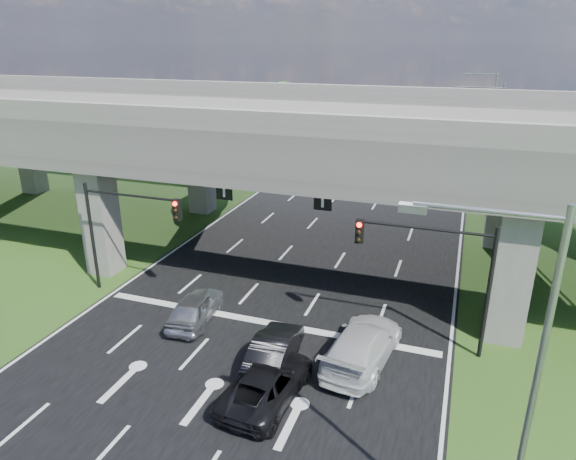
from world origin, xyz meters
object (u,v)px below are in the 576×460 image
Objects in this scene: car_dark at (274,350)px; car_white at (362,345)px; signal_left at (123,221)px; streetlight_beyond at (488,114)px; streetlight_near at (517,379)px; streetlight_far at (491,142)px; car_silver at (196,307)px; signal_right at (437,262)px; car_trailing at (267,383)px.

car_white reaches higher than car_dark.
streetlight_beyond reaches higher than signal_left.
signal_left is 0.60× the size of streetlight_near.
streetlight_far is at bearing 48.22° from signal_left.
streetlight_near is 2.33× the size of car_silver.
streetlight_beyond is (2.27, 36.06, 1.66)m from signal_right.
streetlight_near reaches higher than car_silver.
car_silver reaches higher than car_trailing.
streetlight_near reaches higher than signal_left.
car_white is (-2.58, -2.06, -3.33)m from signal_right.
streetlight_beyond is (0.00, 46.00, 0.00)m from streetlight_near.
car_white is (3.45, 1.46, 0.10)m from car_dark.
streetlight_near is at bearing 128.61° from car_white.
streetlight_far is at bearing 90.00° from streetlight_near.
streetlight_near reaches higher than signal_right.
signal_right is at bearing -96.47° from streetlight_far.
streetlight_near is 11.66m from car_dark.
streetlight_near is at bearing 155.70° from car_trailing.
signal_right is 4.69m from car_white.
signal_right is 7.78m from car_dark.
car_white is (13.07, -2.06, -3.33)m from signal_left.
streetlight_near reaches higher than car_white.
signal_left is 20.56m from streetlight_near.
car_silver is (4.74, -1.41, -3.43)m from signal_left.
car_white is at bearing -141.33° from signal_right.
streetlight_far is at bearing -128.56° from car_silver.
signal_right is 0.60× the size of streetlight_near.
streetlight_far is (17.92, 20.06, 1.66)m from signal_left.
streetlight_beyond is at bearing -116.39° from car_silver.
signal_left is at bearing 150.98° from streetlight_near.
streetlight_beyond is 42.72m from car_trailing.
streetlight_near is at bearing -90.00° from streetlight_far.
car_trailing is (10.14, -5.64, -3.46)m from signal_left.
streetlight_near is 10.26m from car_trailing.
streetlight_beyond is at bearing -105.74° from car_dark.
signal_right is 1.36× the size of car_dark.
streetlight_far reaches higher than signal_left.
streetlight_far is 2.33× the size of car_silver.
car_dark is (-6.02, -3.52, -3.43)m from signal_right.
car_silver is 0.97× the size of car_dark.
streetlight_near is at bearing 138.37° from car_dark.
car_dark is (-8.30, -23.58, -5.09)m from streetlight_far.
signal_right is at bearing -129.68° from car_trailing.
car_trailing is (0.52, -2.11, -0.03)m from car_dark.
car_silver is 0.75× the size of car_white.
car_silver is at bearing -27.24° from car_dark.
streetlight_near is (2.27, -9.94, 1.66)m from signal_right.
streetlight_beyond is at bearing 86.39° from signal_right.
car_dark is at bearing -71.61° from car_trailing.
car_dark is (-8.30, -39.58, -5.09)m from streetlight_beyond.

